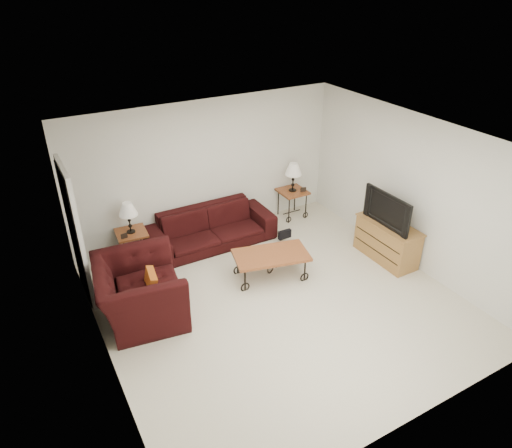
{
  "coord_description": "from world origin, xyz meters",
  "views": [
    {
      "loc": [
        -3.01,
        -4.67,
        4.43
      ],
      "look_at": [
        0.0,
        0.7,
        1.0
      ],
      "focal_mm": 32.59,
      "sensor_mm": 36.0,
      "label": 1
    }
  ],
  "objects_px": {
    "side_table_left": "(133,246)",
    "lamp_left": "(129,218)",
    "lamp_right": "(293,177)",
    "television": "(391,209)",
    "tv_stand": "(387,241)",
    "backpack": "(281,229)",
    "sofa": "(211,228)",
    "side_table_right": "(292,204)",
    "armchair": "(140,291)",
    "coffee_table": "(271,265)"
  },
  "relations": [
    {
      "from": "tv_stand",
      "to": "lamp_left",
      "type": "bearing_deg",
      "value": 151.24
    },
    {
      "from": "lamp_right",
      "to": "television",
      "type": "xyz_separation_m",
      "value": [
        0.54,
        -2.08,
        0.11
      ]
    },
    {
      "from": "lamp_right",
      "to": "tv_stand",
      "type": "xyz_separation_m",
      "value": [
        0.56,
        -2.08,
        -0.52
      ]
    },
    {
      "from": "coffee_table",
      "to": "television",
      "type": "xyz_separation_m",
      "value": [
        1.98,
        -0.49,
        0.74
      ]
    },
    {
      "from": "television",
      "to": "lamp_right",
      "type": "bearing_deg",
      "value": -165.29
    },
    {
      "from": "coffee_table",
      "to": "armchair",
      "type": "relative_size",
      "value": 0.88
    },
    {
      "from": "sofa",
      "to": "armchair",
      "type": "bearing_deg",
      "value": -142.16
    },
    {
      "from": "lamp_left",
      "to": "television",
      "type": "xyz_separation_m",
      "value": [
        3.76,
        -2.08,
        0.15
      ]
    },
    {
      "from": "sofa",
      "to": "side_table_left",
      "type": "bearing_deg",
      "value": 172.5
    },
    {
      "from": "sofa",
      "to": "lamp_right",
      "type": "xyz_separation_m",
      "value": [
        1.85,
        0.18,
        0.52
      ]
    },
    {
      "from": "side_table_left",
      "to": "lamp_left",
      "type": "distance_m",
      "value": 0.54
    },
    {
      "from": "armchair",
      "to": "television",
      "type": "bearing_deg",
      "value": -89.91
    },
    {
      "from": "side_table_right",
      "to": "lamp_left",
      "type": "height_order",
      "value": "lamp_left"
    },
    {
      "from": "coffee_table",
      "to": "sofa",
      "type": "bearing_deg",
      "value": 106.25
    },
    {
      "from": "side_table_left",
      "to": "television",
      "type": "xyz_separation_m",
      "value": [
        3.76,
        -2.08,
        0.69
      ]
    },
    {
      "from": "side_table_left",
      "to": "side_table_right",
      "type": "bearing_deg",
      "value": 0.0
    },
    {
      "from": "armchair",
      "to": "television",
      "type": "relative_size",
      "value": 1.32
    },
    {
      "from": "lamp_left",
      "to": "tv_stand",
      "type": "distance_m",
      "value": 4.34
    },
    {
      "from": "side_table_left",
      "to": "lamp_right",
      "type": "bearing_deg",
      "value": 0.0
    },
    {
      "from": "sofa",
      "to": "side_table_left",
      "type": "distance_m",
      "value": 1.38
    },
    {
      "from": "lamp_right",
      "to": "coffee_table",
      "type": "xyz_separation_m",
      "value": [
        -1.44,
        -1.59,
        -0.63
      ]
    },
    {
      "from": "coffee_table",
      "to": "armchair",
      "type": "height_order",
      "value": "armchair"
    },
    {
      "from": "side_table_right",
      "to": "lamp_left",
      "type": "relative_size",
      "value": 1.05
    },
    {
      "from": "lamp_left",
      "to": "backpack",
      "type": "xyz_separation_m",
      "value": [
        2.52,
        -0.7,
        -0.57
      ]
    },
    {
      "from": "side_table_right",
      "to": "sofa",
      "type": "bearing_deg",
      "value": -174.44
    },
    {
      "from": "lamp_left",
      "to": "television",
      "type": "distance_m",
      "value": 4.3
    },
    {
      "from": "side_table_right",
      "to": "armchair",
      "type": "bearing_deg",
      "value": -157.13
    },
    {
      "from": "lamp_right",
      "to": "coffee_table",
      "type": "height_order",
      "value": "lamp_right"
    },
    {
      "from": "side_table_left",
      "to": "lamp_right",
      "type": "relative_size",
      "value": 0.95
    },
    {
      "from": "backpack",
      "to": "sofa",
      "type": "bearing_deg",
      "value": 173.12
    },
    {
      "from": "armchair",
      "to": "lamp_left",
      "type": "bearing_deg",
      "value": -4.0
    },
    {
      "from": "sofa",
      "to": "backpack",
      "type": "xyz_separation_m",
      "value": [
        1.15,
        -0.52,
        -0.09
      ]
    },
    {
      "from": "side_table_left",
      "to": "lamp_right",
      "type": "distance_m",
      "value": 3.27
    },
    {
      "from": "side_table_left",
      "to": "backpack",
      "type": "height_order",
      "value": "side_table_left"
    },
    {
      "from": "armchair",
      "to": "lamp_right",
      "type": "bearing_deg",
      "value": -58.93
    },
    {
      "from": "armchair",
      "to": "television",
      "type": "xyz_separation_m",
      "value": [
        4.08,
        -0.58,
        0.53
      ]
    },
    {
      "from": "backpack",
      "to": "television",
      "type": "bearing_deg",
      "value": -30.28
    },
    {
      "from": "sofa",
      "to": "side_table_right",
      "type": "bearing_deg",
      "value": 5.56
    },
    {
      "from": "lamp_left",
      "to": "coffee_table",
      "type": "height_order",
      "value": "lamp_left"
    },
    {
      "from": "armchair",
      "to": "television",
      "type": "height_order",
      "value": "television"
    },
    {
      "from": "coffee_table",
      "to": "television",
      "type": "relative_size",
      "value": 1.17
    },
    {
      "from": "side_table_left",
      "to": "coffee_table",
      "type": "bearing_deg",
      "value": -41.75
    },
    {
      "from": "side_table_left",
      "to": "television",
      "type": "distance_m",
      "value": 4.35
    },
    {
      "from": "sofa",
      "to": "coffee_table",
      "type": "xyz_separation_m",
      "value": [
        0.41,
        -1.41,
        -0.11
      ]
    },
    {
      "from": "sofa",
      "to": "coffee_table",
      "type": "height_order",
      "value": "sofa"
    },
    {
      "from": "tv_stand",
      "to": "backpack",
      "type": "height_order",
      "value": "tv_stand"
    },
    {
      "from": "lamp_right",
      "to": "side_table_right",
      "type": "bearing_deg",
      "value": 0.0
    },
    {
      "from": "side_table_left",
      "to": "lamp_left",
      "type": "height_order",
      "value": "lamp_left"
    },
    {
      "from": "coffee_table",
      "to": "lamp_left",
      "type": "bearing_deg",
      "value": 138.25
    },
    {
      "from": "tv_stand",
      "to": "armchair",
      "type": "bearing_deg",
      "value": 171.93
    }
  ]
}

